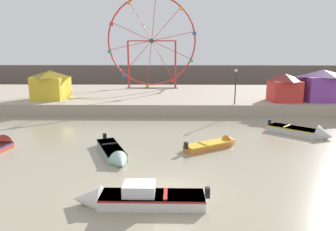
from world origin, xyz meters
TOP-DOWN VIEW (x-y plane):
  - ground_plane at (0.00, 0.00)m, footprint 240.00×240.00m
  - quay_promenade at (0.00, 28.14)m, footprint 110.00×22.14m
  - distant_town_skyline at (0.00, 50.24)m, footprint 140.00×3.00m
  - motorboat_white_red_stripe at (-1.55, -1.19)m, footprint 5.87×1.26m
  - motorboat_orange_hull at (3.27, 6.88)m, footprint 4.25×3.16m
  - motorboat_pale_grey at (10.81, 9.99)m, footprint 4.59×4.38m
  - motorboat_seafoam at (-3.45, 4.67)m, footprint 3.16×5.27m
  - ferris_wheel_red_frame at (-3.10, 33.52)m, footprint 13.81×1.20m
  - carnival_booth_red_striped at (12.80, 20.02)m, footprint 3.45×3.73m
  - carnival_booth_yellow_awning at (-14.23, 21.33)m, footprint 4.10×4.04m
  - carnival_booth_purple_stall at (17.13, 20.29)m, footprint 5.02×3.96m
  - promenade_lamp_near at (6.79, 17.73)m, footprint 0.32×0.32m

SIDE VIEW (x-z plane):
  - ground_plane at x=0.00m, z-range 0.00..0.00m
  - motorboat_orange_hull at x=3.27m, z-range -0.29..0.75m
  - motorboat_seafoam at x=-3.45m, z-range -0.32..0.79m
  - motorboat_pale_grey at x=10.81m, z-range -0.46..1.02m
  - motorboat_white_red_stripe at x=-1.55m, z-range -0.35..0.98m
  - quay_promenade at x=0.00m, z-range 0.00..1.24m
  - distant_town_skyline at x=0.00m, z-range 0.00..4.40m
  - carnival_booth_red_striped at x=12.80m, z-range 1.30..4.40m
  - carnival_booth_yellow_awning at x=-14.23m, z-range 1.30..4.67m
  - carnival_booth_purple_stall at x=17.13m, z-range 1.31..4.84m
  - promenade_lamp_near at x=6.79m, z-range 1.83..5.53m
  - ferris_wheel_red_frame at x=-3.10m, z-range 1.27..15.53m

